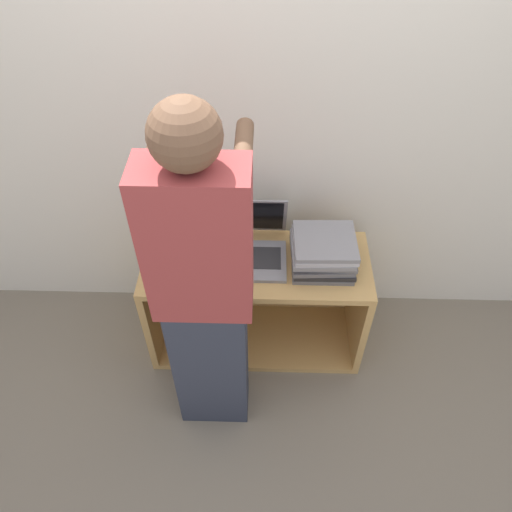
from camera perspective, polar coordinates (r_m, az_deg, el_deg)
ground_plane at (r=2.91m, az=-0.09°, el=-13.07°), size 12.00×12.00×0.00m
wall_back at (r=2.45m, az=0.27°, el=14.11°), size 8.00×0.05×2.40m
cart at (r=2.81m, az=0.07°, el=-4.37°), size 1.16×0.48×0.65m
laptop_open at (r=2.53m, az=0.08°, el=1.17°), size 0.30×0.37×0.29m
laptop_stack_left at (r=2.51m, az=-7.43°, el=0.39°), size 0.32×0.30×0.12m
laptop_stack_right at (r=2.48m, az=7.69°, el=0.45°), size 0.32×0.30×0.17m
person at (r=2.06m, az=-5.96°, el=-4.53°), size 0.40×0.54×1.79m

